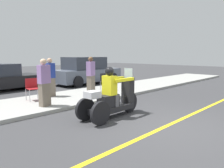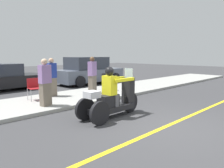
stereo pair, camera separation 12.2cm
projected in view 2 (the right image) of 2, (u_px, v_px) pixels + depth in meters
ground_plane at (165, 127)px, 5.60m from camera, size 60.00×60.00×0.00m
lane_stripe at (158, 130)px, 5.36m from camera, size 24.00×0.12×0.01m
sidewalk_strip at (66, 99)px, 8.81m from camera, size 28.00×2.80×0.12m
motorcycle_trike at (112, 99)px, 6.40m from camera, size 2.22×0.72×1.50m
spectator_end_of_line at (92, 76)px, 9.65m from camera, size 0.44×0.34×1.62m
spectator_far_back at (45, 83)px, 7.27m from camera, size 0.40×0.28×1.58m
spectator_near_curb at (52, 78)px, 8.96m from camera, size 0.40×0.26×1.58m
folding_chair_curbside at (34, 87)px, 8.30m from camera, size 0.52×0.52×0.82m
folding_chair_set_back at (107, 80)px, 10.47m from camera, size 0.49×0.49×0.82m
parked_car_lot_center at (89, 71)px, 13.76m from camera, size 4.38×2.00×1.68m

